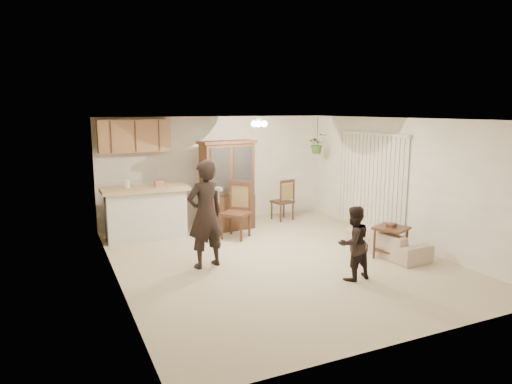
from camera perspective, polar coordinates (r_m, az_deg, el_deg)
name	(u,v)px	position (r m, az deg, el deg)	size (l,w,h in m)	color
floor	(277,259)	(8.30, 2.61, -8.42)	(6.50, 6.50, 0.00)	#B9AA8C
ceiling	(278,119)	(7.86, 2.76, 9.11)	(5.50, 6.50, 0.02)	silver
wall_back	(215,169)	(10.94, -5.11, 2.84)	(5.50, 0.02, 2.50)	white
wall_front	(411,238)	(5.38, 18.77, -5.49)	(5.50, 0.02, 2.50)	white
wall_left	(115,205)	(7.18, -17.25, -1.51)	(0.02, 6.50, 2.50)	white
wall_right	(400,181)	(9.55, 17.55, 1.31)	(0.02, 6.50, 2.50)	white
breakfast_bar	(146,215)	(9.74, -13.57, -2.82)	(1.60, 0.55, 1.00)	silver
bar_top	(145,189)	(9.64, -13.71, 0.37)	(1.75, 0.70, 0.08)	tan
upper_cabinets	(134,136)	(10.22, -15.01, 6.80)	(1.50, 0.34, 0.70)	olive
vertical_blinds	(369,182)	(10.22, 13.97, 1.20)	(0.06, 2.30, 2.10)	beige
ceiling_fixture	(259,123)	(9.03, 0.38, 8.63)	(0.36, 0.36, 0.20)	beige
hanging_plant	(317,144)	(11.12, 7.65, 6.02)	(0.43, 0.37, 0.48)	#2D5020
plant_cord	(317,130)	(11.10, 7.69, 7.69)	(0.01, 0.01, 0.65)	black
sofa	(388,234)	(8.87, 16.16, -5.12)	(1.87, 0.73, 0.73)	beige
adult	(206,215)	(7.74, -6.33, -2.93)	(0.66, 0.43, 1.80)	black
child	(354,238)	(7.33, 12.11, -5.67)	(0.66, 0.51, 1.35)	black
china_hutch	(227,186)	(10.10, -3.60, 0.70)	(1.31, 0.64, 1.99)	#391E14
side_table	(391,242)	(8.63, 16.47, -6.02)	(0.70, 0.70, 0.64)	#391E14
chair_bar	(139,222)	(10.18, -14.47, -3.60)	(0.50, 0.50, 0.98)	#391E14
chair_hutch_left	(236,222)	(9.56, -2.54, -3.82)	(0.74, 0.74, 1.18)	#391E14
chair_hutch_right	(282,208)	(11.13, 3.30, -2.04)	(0.51, 0.51, 1.01)	#391E14
controller_adult	(219,189)	(7.27, -4.69, 0.38)	(0.05, 0.16, 0.05)	silver
controller_child	(366,239)	(7.12, 13.65, -5.75)	(0.03, 0.10, 0.03)	silver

